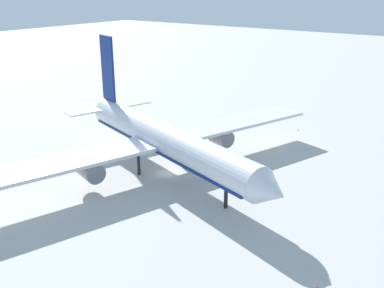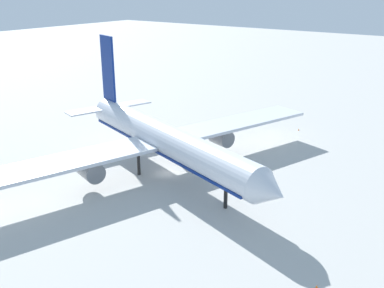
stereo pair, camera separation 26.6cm
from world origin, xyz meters
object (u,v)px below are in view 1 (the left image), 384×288
traffic_cone_1 (318,286)px  airliner (163,139)px  traffic_cone_0 (99,118)px  traffic_cone_3 (298,129)px

traffic_cone_1 → airliner: bearing=156.2°
traffic_cone_0 → traffic_cone_3: 58.47m
airliner → traffic_cone_1: size_ratio=146.70×
traffic_cone_0 → traffic_cone_1: bearing=-24.5°
airliner → traffic_cone_1: airliner is taller
airliner → traffic_cone_0: 45.72m
traffic_cone_3 → airliner: bearing=-105.5°
airliner → traffic_cone_3: (12.18, 43.79, -7.08)m
airliner → traffic_cone_3: airliner is taller
airliner → traffic_cone_1: (41.50, -18.29, -7.08)m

